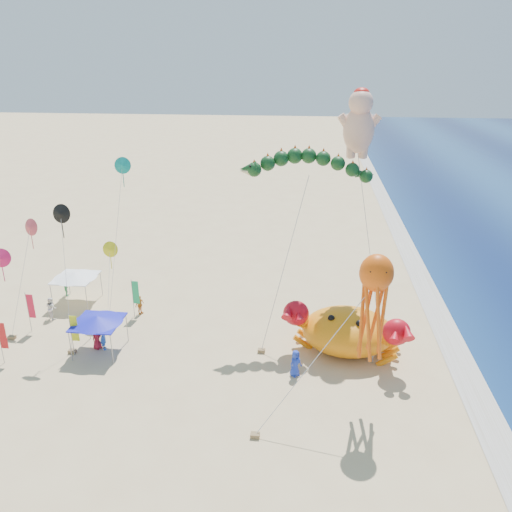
{
  "coord_description": "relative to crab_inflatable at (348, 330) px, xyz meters",
  "views": [
    {
      "loc": [
        1.65,
        -29.35,
        18.88
      ],
      "look_at": [
        -2.0,
        2.0,
        6.5
      ],
      "focal_mm": 35.0,
      "sensor_mm": 36.0,
      "label": 1
    }
  ],
  "objects": [
    {
      "name": "ground",
      "position": [
        -4.43,
        -1.18,
        -1.64
      ],
      "size": [
        320.0,
        320.0,
        0.0
      ],
      "primitive_type": "plane",
      "color": "#D1B784",
      "rests_on": "ground"
    },
    {
      "name": "foam_strip",
      "position": [
        7.57,
        -1.18,
        -1.63
      ],
      "size": [
        320.0,
        320.0,
        0.0
      ],
      "primitive_type": "plane",
      "color": "silver",
      "rests_on": "ground"
    },
    {
      "name": "crab_inflatable",
      "position": [
        0.0,
        0.0,
        0.0
      ],
      "size": [
        8.47,
        6.66,
        3.71
      ],
      "color": "orange",
      "rests_on": "ground"
    },
    {
      "name": "dragon_kite",
      "position": [
        -3.22,
        4.17,
        10.21
      ],
      "size": [
        9.45,
        6.83,
        12.89
      ],
      "color": "#0E3515",
      "rests_on": "ground"
    },
    {
      "name": "cherub_kite",
      "position": [
        0.3,
        6.31,
        13.22
      ],
      "size": [
        3.74,
        2.96,
        17.18
      ],
      "color": "#FFBB9B",
      "rests_on": "ground"
    },
    {
      "name": "octopus_kite",
      "position": [
        0.72,
        -5.87,
        5.3
      ],
      "size": [
        7.2,
        4.41,
        9.51
      ],
      "color": "#E5530C",
      "rests_on": "ground"
    },
    {
      "name": "canopy_blue",
      "position": [
        -17.0,
        -1.95,
        0.81
      ],
      "size": [
        3.42,
        3.42,
        2.71
      ],
      "color": "gray",
      "rests_on": "ground"
    },
    {
      "name": "canopy_white",
      "position": [
        -21.91,
        5.05,
        0.81
      ],
      "size": [
        3.5,
        3.5,
        2.71
      ],
      "color": "gray",
      "rests_on": "ground"
    },
    {
      "name": "feather_flags",
      "position": [
        -20.05,
        -0.92,
        0.38
      ],
      "size": [
        7.42,
        7.39,
        3.2
      ],
      "color": "gray",
      "rests_on": "ground"
    },
    {
      "name": "beachgoers",
      "position": [
        -15.28,
        0.78,
        -0.78
      ],
      "size": [
        25.8,
        10.52,
        1.88
      ],
      "color": "#A61A2E",
      "rests_on": "ground"
    },
    {
      "name": "small_kites",
      "position": [
        -20.49,
        2.16,
        5.43
      ],
      "size": [
        7.51,
        11.61,
        12.01
      ],
      "color": "black",
      "rests_on": "ground"
    }
  ]
}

